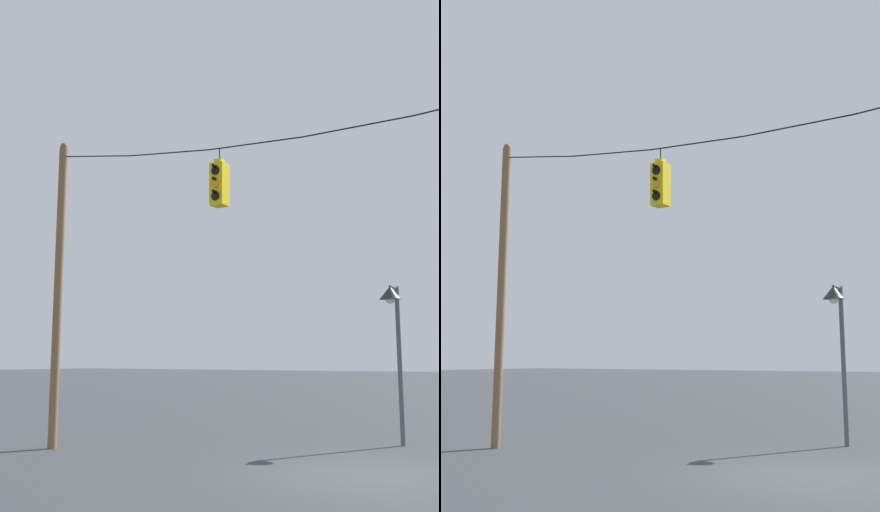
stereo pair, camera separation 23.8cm
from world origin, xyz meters
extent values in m
plane|color=#383A3D|center=(0.00, 0.00, 0.00)|extent=(200.00, 200.00, 0.00)
cylinder|color=brown|center=(-8.13, -0.46, 3.92)|extent=(0.22, 0.22, 7.84)
sphere|color=brown|center=(-8.13, -0.46, 7.89)|extent=(0.18, 0.18, 0.18)
cylinder|color=black|center=(-6.97, -0.46, 7.41)|extent=(2.33, 0.03, 0.40)
cylinder|color=black|center=(-4.64, -0.46, 7.10)|extent=(2.33, 0.03, 0.27)
cylinder|color=black|center=(-2.32, -0.46, 6.92)|extent=(2.32, 0.03, 0.15)
cylinder|color=black|center=(0.00, -0.46, 6.86)|extent=(2.32, 0.03, 0.03)
cube|color=yellow|center=(-3.22, -0.46, 6.11)|extent=(0.34, 0.34, 0.98)
cube|color=yellow|center=(-3.22, -0.46, 6.65)|extent=(0.19, 0.19, 0.10)
cylinder|color=black|center=(-3.22, -0.46, 6.83)|extent=(0.02, 0.02, 0.26)
cylinder|color=black|center=(-3.22, -0.64, 6.40)|extent=(0.20, 0.03, 0.20)
cylinder|color=black|center=(-3.22, -0.69, 6.49)|extent=(0.07, 0.12, 0.07)
cylinder|color=orange|center=(-3.22, -0.64, 6.11)|extent=(0.20, 0.03, 0.20)
cylinder|color=black|center=(-3.22, -0.69, 6.20)|extent=(0.07, 0.12, 0.07)
cylinder|color=black|center=(-3.22, -0.64, 5.81)|extent=(0.20, 0.03, 0.20)
cylinder|color=black|center=(-3.22, -0.69, 5.90)|extent=(0.07, 0.12, 0.07)
cylinder|color=#515156|center=(-0.74, 4.61, 2.07)|extent=(0.12, 0.12, 4.13)
cylinder|color=#515156|center=(-0.74, 4.31, 4.08)|extent=(0.07, 0.61, 0.07)
cone|color=#232328|center=(-0.74, 4.00, 3.92)|extent=(0.56, 0.56, 0.33)
sphere|color=silver|center=(-0.74, 4.00, 3.75)|extent=(0.25, 0.25, 0.25)
camera|label=1|loc=(4.04, -12.46, 2.23)|focal=45.00mm
camera|label=2|loc=(4.25, -12.34, 2.23)|focal=45.00mm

